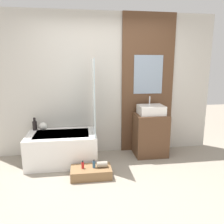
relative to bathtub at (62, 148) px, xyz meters
name	(u,v)px	position (x,y,z in m)	size (l,w,h in m)	color
ground_plane	(117,196)	(0.77, -1.16, -0.26)	(12.00, 12.00, 0.00)	gray
wall_tiled_back	(104,85)	(0.77, 0.42, 1.04)	(4.20, 0.06, 2.60)	beige
wall_wood_accent	(148,84)	(1.61, 0.37, 1.05)	(1.00, 0.04, 2.60)	brown
bathtub	(62,148)	(0.00, 0.00, 0.00)	(1.17, 0.75, 0.52)	white
glass_shower_screen	(94,97)	(0.55, -0.05, 0.88)	(0.01, 0.62, 1.25)	silver
wooden_step_bench	(91,172)	(0.46, -0.60, -0.19)	(0.61, 0.34, 0.15)	olive
vanity_cabinet	(150,135)	(1.61, 0.11, 0.13)	(0.59, 0.49, 0.78)	brown
sink	(151,110)	(1.61, 0.11, 0.60)	(0.46, 0.38, 0.32)	white
vase_tall_dark	(35,125)	(-0.49, 0.29, 0.35)	(0.08, 0.08, 0.22)	black
vase_round_light	(43,126)	(-0.35, 0.26, 0.33)	(0.14, 0.14, 0.14)	silver
bottle_soap_primary	(83,165)	(0.34, -0.60, -0.06)	(0.04, 0.04, 0.12)	red
bottle_soap_secondary	(94,164)	(0.51, -0.60, -0.06)	(0.04, 0.04, 0.12)	#2D567A
towel_roll	(102,164)	(0.63, -0.60, -0.07)	(0.09, 0.09, 0.16)	gray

